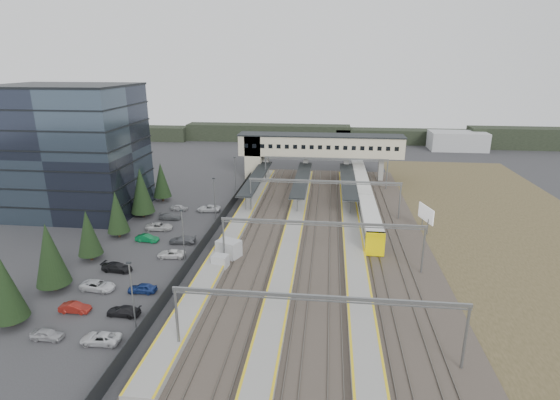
# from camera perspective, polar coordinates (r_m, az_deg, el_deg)

# --- Properties ---
(ground) EXTENTS (220.00, 220.00, 0.00)m
(ground) POSITION_cam_1_polar(r_m,az_deg,el_deg) (71.83, -4.20, -5.58)
(ground) COLOR #2B2B2D
(ground) RESTS_ON ground
(office_building) EXTENTS (24.30, 18.30, 24.30)m
(office_building) POSITION_cam_1_polar(r_m,az_deg,el_deg) (92.32, -25.58, 5.90)
(office_building) COLOR #313F4D
(office_building) RESTS_ON ground
(conifer_row) EXTENTS (4.42, 49.82, 9.50)m
(conifer_row) POSITION_cam_1_polar(r_m,az_deg,el_deg) (73.92, -21.89, -2.16)
(conifer_row) COLOR black
(conifer_row) RESTS_ON ground
(car_park) EXTENTS (10.79, 44.70, 1.28)m
(car_park) POSITION_cam_1_polar(r_m,az_deg,el_deg) (69.10, -16.68, -6.75)
(car_park) COLOR #9A9A9E
(car_park) RESTS_ON ground
(lampposts) EXTENTS (0.50, 53.25, 8.07)m
(lampposts) POSITION_cam_1_polar(r_m,az_deg,el_deg) (73.23, -10.27, -1.72)
(lampposts) COLOR slate
(lampposts) RESTS_ON ground
(fence) EXTENTS (0.08, 90.00, 2.00)m
(fence) POSITION_cam_1_polar(r_m,az_deg,el_deg) (77.35, -8.29, -3.18)
(fence) COLOR #26282B
(fence) RESTS_ON ground
(relay_cabin_near) EXTENTS (3.98, 3.53, 2.74)m
(relay_cabin_near) POSITION_cam_1_polar(r_m,az_deg,el_deg) (66.39, -6.69, -6.39)
(relay_cabin_near) COLOR #A0A2A5
(relay_cabin_near) RESTS_ON ground
(relay_cabin_far) EXTENTS (2.40, 2.10, 1.98)m
(relay_cabin_far) POSITION_cam_1_polar(r_m,az_deg,el_deg) (63.49, -7.79, -7.99)
(relay_cabin_far) COLOR #A0A2A5
(relay_cabin_far) RESTS_ON ground
(rail_corridor) EXTENTS (34.00, 90.00, 0.92)m
(rail_corridor) POSITION_cam_1_polar(r_m,az_deg,el_deg) (75.28, 3.52, -4.20)
(rail_corridor) COLOR #362E28
(rail_corridor) RESTS_ON ground
(canopies) EXTENTS (23.10, 30.00, 3.28)m
(canopies) POSITION_cam_1_polar(r_m,az_deg,el_deg) (95.14, 2.88, 2.81)
(canopies) COLOR black
(canopies) RESTS_ON ground
(footbridge) EXTENTS (40.40, 6.40, 11.20)m
(footbridge) POSITION_cam_1_polar(r_m,az_deg,el_deg) (108.82, 3.80, 6.86)
(footbridge) COLOR beige
(footbridge) RESTS_ON ground
(gantries) EXTENTS (28.40, 62.28, 7.17)m
(gantries) POSITION_cam_1_polar(r_m,az_deg,el_deg) (71.37, 5.65, -0.62)
(gantries) COLOR slate
(gantries) RESTS_ON ground
(train) EXTENTS (2.90, 60.57, 3.65)m
(train) POSITION_cam_1_polar(r_m,az_deg,el_deg) (95.30, 10.67, 1.40)
(train) COLOR silver
(train) RESTS_ON ground
(billboard) EXTENTS (1.57, 5.16, 4.39)m
(billboard) POSITION_cam_1_polar(r_m,az_deg,el_deg) (79.94, 18.52, -1.80)
(billboard) COLOR slate
(billboard) RESTS_ON ground
(scrub_east) EXTENTS (34.00, 120.00, 0.06)m
(scrub_east) POSITION_cam_1_polar(r_m,az_deg,el_deg) (81.96, 29.36, -4.89)
(scrub_east) COLOR #3F3B21
(scrub_east) RESTS_ON ground
(treeline_far) EXTENTS (170.00, 19.00, 7.00)m
(treeline_far) POSITION_cam_1_polar(r_m,az_deg,el_deg) (159.49, 10.53, 8.25)
(treeline_far) COLOR black
(treeline_far) RESTS_ON ground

